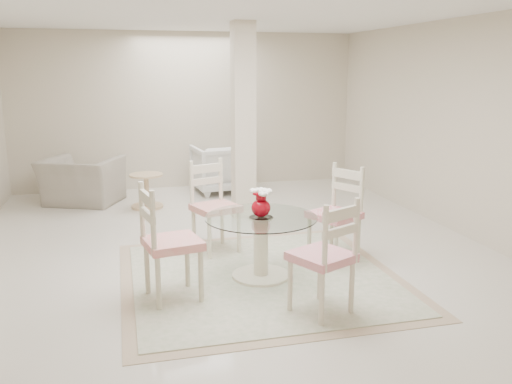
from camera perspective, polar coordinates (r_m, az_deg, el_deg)
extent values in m
plane|color=beige|center=(6.53, -3.02, -5.67)|extent=(7.00, 7.00, 0.00)
cube|color=beige|center=(9.67, -7.21, 8.47)|extent=(6.00, 0.02, 2.70)
cube|color=beige|center=(2.92, 10.15, -1.64)|extent=(6.00, 0.02, 2.70)
cube|color=beige|center=(7.41, 20.39, 6.46)|extent=(0.02, 7.00, 2.70)
cube|color=white|center=(6.22, -3.33, 18.63)|extent=(6.00, 7.00, 0.02)
cube|color=beige|center=(7.60, -1.34, 7.40)|extent=(0.30, 0.30, 2.70)
cube|color=tan|center=(5.56, 0.51, -8.99)|extent=(2.77, 2.77, 0.01)
cube|color=beige|center=(5.56, 0.51, -8.91)|extent=(2.53, 2.53, 0.01)
cylinder|color=#F0E2C6|center=(5.55, 0.51, -8.81)|extent=(0.58, 0.58, 0.04)
cylinder|color=#F0E2C6|center=(5.45, 0.52, -5.75)|extent=(0.15, 0.15, 0.60)
cylinder|color=#F0E2C6|center=(5.36, 0.52, -2.86)|extent=(0.24, 0.24, 0.02)
cylinder|color=white|center=(5.36, 0.52, -2.68)|extent=(1.11, 1.11, 0.01)
ellipsoid|color=#A20512|center=(5.33, 0.53, -1.69)|extent=(0.19, 0.19, 0.18)
cylinder|color=#A20512|center=(5.31, 0.53, -0.51)|extent=(0.10, 0.10, 0.05)
cylinder|color=#A20512|center=(5.30, 0.53, -0.12)|extent=(0.17, 0.17, 0.02)
ellipsoid|color=white|center=(5.29, 0.53, 0.16)|extent=(0.11, 0.11, 0.05)
ellipsoid|color=white|center=(5.33, 1.08, 0.07)|extent=(0.11, 0.11, 0.05)
ellipsoid|color=white|center=(5.31, -0.11, 0.09)|extent=(0.11, 0.11, 0.05)
ellipsoid|color=white|center=(5.24, 0.80, -0.20)|extent=(0.11, 0.11, 0.05)
ellipsoid|color=white|center=(5.27, 1.14, 0.02)|extent=(0.11, 0.11, 0.05)
cylinder|color=beige|center=(6.00, 5.62, -4.98)|extent=(0.05, 0.05, 0.48)
cylinder|color=beige|center=(5.77, 8.41, -5.80)|extent=(0.05, 0.05, 0.48)
cylinder|color=beige|center=(6.27, 7.95, -4.24)|extent=(0.05, 0.05, 0.48)
cylinder|color=beige|center=(6.05, 10.70, -4.99)|extent=(0.05, 0.05, 0.48)
cube|color=red|center=(5.94, 8.25, -2.43)|extent=(0.63, 0.63, 0.07)
cube|color=beige|center=(6.02, 9.64, 1.17)|extent=(0.24, 0.39, 0.57)
cylinder|color=beige|center=(6.01, -4.92, -4.92)|extent=(0.05, 0.05, 0.49)
cylinder|color=beige|center=(6.19, -1.82, -4.34)|extent=(0.05, 0.05, 0.49)
cylinder|color=beige|center=(6.33, -6.57, -4.03)|extent=(0.05, 0.05, 0.49)
cylinder|color=beige|center=(6.50, -3.58, -3.51)|extent=(0.05, 0.05, 0.49)
cube|color=#B32113|center=(6.18, -4.26, -1.71)|extent=(0.59, 0.59, 0.07)
cube|color=beige|center=(6.28, -5.26, 1.82)|extent=(0.41, 0.18, 0.57)
cylinder|color=beige|center=(4.94, -5.81, -8.89)|extent=(0.05, 0.05, 0.50)
cylinder|color=beige|center=(5.28, -7.24, -7.44)|extent=(0.05, 0.05, 0.50)
cylinder|color=beige|center=(4.83, -10.24, -9.52)|extent=(0.05, 0.05, 0.50)
cylinder|color=beige|center=(5.18, -11.39, -7.99)|extent=(0.05, 0.05, 0.50)
cube|color=red|center=(4.96, -8.78, -5.34)|extent=(0.56, 0.56, 0.08)
cube|color=beige|center=(4.80, -11.41, -1.52)|extent=(0.13, 0.44, 0.59)
cylinder|color=beige|center=(5.01, 6.74, -8.73)|extent=(0.05, 0.05, 0.48)
cylinder|color=beige|center=(4.76, 3.60, -9.83)|extent=(0.05, 0.05, 0.48)
cylinder|color=beige|center=(4.78, 10.03, -9.92)|extent=(0.05, 0.05, 0.48)
cylinder|color=beige|center=(4.52, 6.91, -11.18)|extent=(0.05, 0.05, 0.48)
cube|color=#B11225|center=(4.66, 6.91, -6.78)|extent=(0.61, 0.61, 0.07)
cube|color=beige|center=(4.42, 8.98, -3.20)|extent=(0.39, 0.22, 0.56)
imported|color=gray|center=(8.88, -17.85, 1.11)|extent=(1.40, 1.33, 0.72)
imported|color=white|center=(9.30, -3.82, 2.49)|extent=(0.96, 0.98, 0.81)
cylinder|color=#D1B480|center=(8.44, -11.36, -1.48)|extent=(0.48, 0.48, 0.04)
cylinder|color=#D1B480|center=(8.38, -11.43, 0.12)|extent=(0.07, 0.07, 0.46)
cylinder|color=#D1B480|center=(8.33, -11.50, 1.77)|extent=(0.50, 0.50, 0.03)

